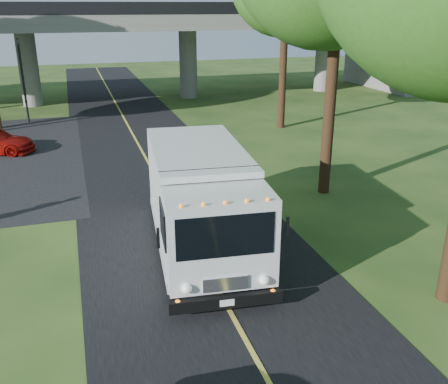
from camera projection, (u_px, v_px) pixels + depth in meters
name	position (u px, v px, depth m)	size (l,w,h in m)	color
ground	(259.00, 366.00, 10.51)	(120.00, 120.00, 0.00)	#213F16
road	(168.00, 199.00, 19.46)	(7.00, 90.00, 0.02)	black
lane_line	(168.00, 199.00, 19.45)	(0.12, 90.00, 0.01)	gold
overpass	(110.00, 41.00, 37.54)	(54.00, 10.00, 7.30)	slate
traffic_signal	(22.00, 72.00, 31.01)	(0.18, 0.22, 5.20)	black
step_van	(201.00, 199.00, 14.89)	(3.41, 7.65, 3.12)	silver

